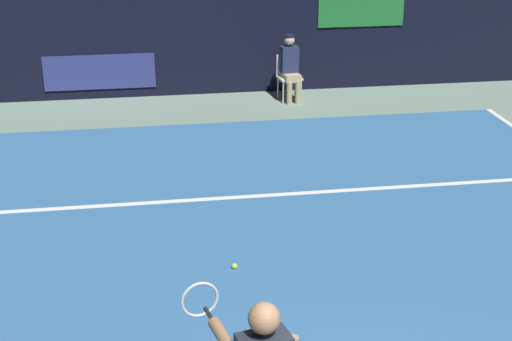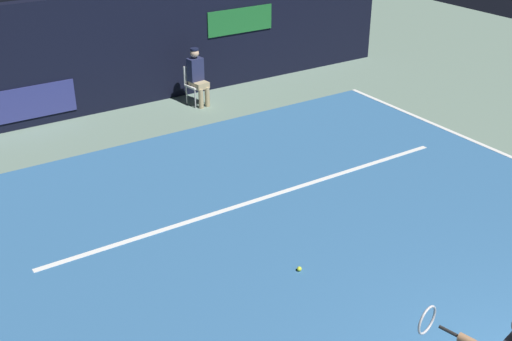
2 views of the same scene
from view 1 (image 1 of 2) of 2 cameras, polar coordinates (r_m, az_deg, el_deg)
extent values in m
plane|color=slate|center=(9.29, 2.70, -6.46)|extent=(29.00, 29.00, 0.00)
cube|color=#336699|center=(9.28, 2.70, -6.43)|extent=(9.92, 10.37, 0.01)
cube|color=white|center=(10.88, 0.81, -1.88)|extent=(7.73, 0.10, 0.01)
cube|color=black|center=(15.68, -2.56, 10.54)|extent=(14.25, 0.30, 2.60)
cube|color=navy|center=(15.62, -11.64, 7.24)|extent=(2.20, 0.04, 0.70)
cube|color=#1E6B2D|center=(16.03, 7.88, 11.71)|extent=(1.80, 0.04, 0.60)
sphere|color=#8C6647|center=(5.15, 0.61, -11.02)|extent=(0.22, 0.22, 0.22)
cylinder|color=#8C6647|center=(5.42, -2.32, -12.65)|extent=(0.20, 0.51, 0.09)
cylinder|color=black|center=(5.65, -3.35, -11.03)|extent=(0.10, 0.30, 0.03)
torus|color=#B2B2B7|center=(5.88, -4.24, -9.63)|extent=(0.30, 0.09, 0.30)
cube|color=white|center=(15.23, 2.53, 6.95)|extent=(0.49, 0.46, 0.04)
cube|color=white|center=(15.35, 2.30, 7.96)|extent=(0.42, 0.09, 0.42)
cylinder|color=#B2B2B7|center=(15.08, 2.05, 5.89)|extent=(0.03, 0.03, 0.46)
cylinder|color=#B2B2B7|center=(15.20, 3.40, 6.00)|extent=(0.03, 0.03, 0.46)
cylinder|color=#B2B2B7|center=(15.39, 1.64, 6.23)|extent=(0.03, 0.03, 0.46)
cylinder|color=#B2B2B7|center=(15.50, 2.96, 6.33)|extent=(0.03, 0.03, 0.46)
cube|color=tan|center=(15.14, 2.63, 7.02)|extent=(0.37, 0.44, 0.14)
cylinder|color=tan|center=(15.03, 2.52, 5.82)|extent=(0.11, 0.11, 0.46)
cylinder|color=tan|center=(15.08, 3.17, 5.88)|extent=(0.11, 0.11, 0.46)
cube|color=#23284C|center=(15.17, 2.50, 8.33)|extent=(0.37, 0.27, 0.52)
sphere|color=#DBAD89|center=(15.09, 2.53, 9.73)|extent=(0.20, 0.20, 0.20)
cylinder|color=#141933|center=(15.07, 2.53, 10.07)|extent=(0.19, 0.19, 0.04)
sphere|color=#CCE033|center=(8.98, -1.62, -7.18)|extent=(0.07, 0.07, 0.07)
camera|label=2|loc=(4.15, -77.24, 18.15)|focal=45.12mm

